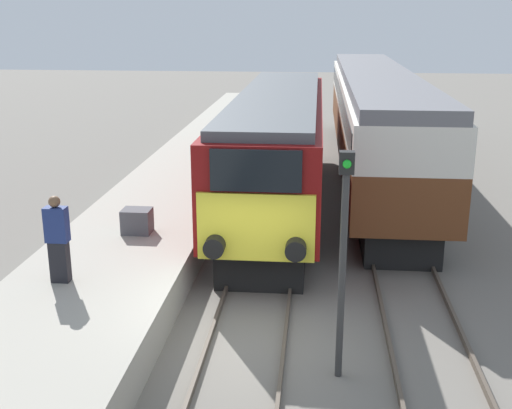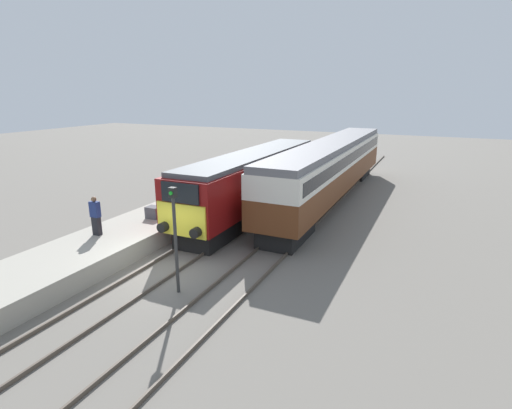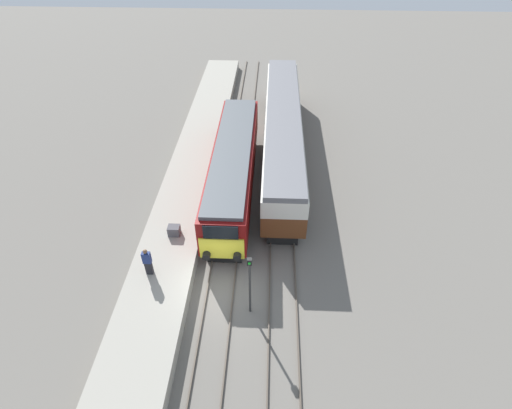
% 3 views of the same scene
% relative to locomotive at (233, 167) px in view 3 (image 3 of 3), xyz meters
% --- Properties ---
extents(ground_plane, '(120.00, 120.00, 0.00)m').
position_rel_locomotive_xyz_m(ground_plane, '(0.00, -9.19, -2.08)').
color(ground_plane, slate).
extents(platform_left, '(3.50, 50.00, 0.85)m').
position_rel_locomotive_xyz_m(platform_left, '(-3.30, -1.19, -1.66)').
color(platform_left, '#9E998C').
rests_on(platform_left, ground_plane).
extents(rails_near_track, '(1.51, 60.00, 0.14)m').
position_rel_locomotive_xyz_m(rails_near_track, '(0.00, -4.19, -2.01)').
color(rails_near_track, '#4C4238').
rests_on(rails_near_track, ground_plane).
extents(rails_far_track, '(1.50, 60.00, 0.14)m').
position_rel_locomotive_xyz_m(rails_far_track, '(3.40, -4.19, -2.01)').
color(rails_far_track, '#4C4238').
rests_on(rails_far_track, ground_plane).
extents(locomotive, '(2.70, 15.31, 3.68)m').
position_rel_locomotive_xyz_m(locomotive, '(0.00, 0.00, 0.00)').
color(locomotive, black).
rests_on(locomotive, ground_plane).
extents(passenger_carriage, '(2.75, 21.10, 3.97)m').
position_rel_locomotive_xyz_m(passenger_carriage, '(3.40, 4.87, 0.35)').
color(passenger_carriage, black).
rests_on(passenger_carriage, ground_plane).
extents(person_on_platform, '(0.44, 0.26, 1.79)m').
position_rel_locomotive_xyz_m(person_on_platform, '(-3.82, -8.59, -0.34)').
color(person_on_platform, black).
rests_on(person_on_platform, platform_left).
extents(signal_post, '(0.24, 0.28, 3.96)m').
position_rel_locomotive_xyz_m(signal_post, '(1.70, -10.19, 0.27)').
color(signal_post, '#333333').
rests_on(signal_post, ground_plane).
extents(luggage_crate, '(0.70, 0.56, 0.60)m').
position_rel_locomotive_xyz_m(luggage_crate, '(-3.11, -5.51, -0.93)').
color(luggage_crate, '#4C4C51').
rests_on(luggage_crate, platform_left).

